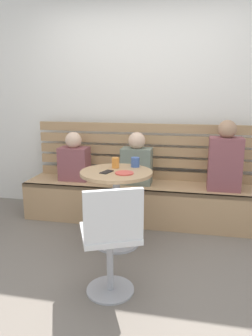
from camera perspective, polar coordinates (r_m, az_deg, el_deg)
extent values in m
plane|color=#70665B|center=(2.73, -1.41, -18.91)|extent=(8.00, 8.00, 0.00)
cube|color=silver|center=(3.92, 4.03, 13.30)|extent=(5.20, 0.10, 2.90)
cube|color=tan|center=(3.70, 2.79, -6.14)|extent=(2.70, 0.52, 0.44)
cube|color=#94734F|center=(3.41, 2.20, -4.30)|extent=(2.70, 0.04, 0.04)
cube|color=#A68157|center=(3.84, 3.39, -1.14)|extent=(2.65, 0.04, 0.10)
cube|color=tan|center=(3.81, 3.42, 1.08)|extent=(2.65, 0.04, 0.10)
cube|color=#A68157|center=(3.78, 3.45, 3.09)|extent=(2.65, 0.04, 0.10)
cube|color=tan|center=(3.76, 3.48, 5.13)|extent=(2.65, 0.04, 0.10)
cube|color=#A68157|center=(3.74, 3.51, 7.20)|extent=(2.65, 0.04, 0.10)
cylinder|color=#ADADB2|center=(3.22, -1.65, -13.24)|extent=(0.44, 0.44, 0.02)
cylinder|color=#ADADB2|center=(3.08, -1.70, -7.33)|extent=(0.07, 0.07, 0.69)
cylinder|color=tan|center=(2.97, -1.75, -0.86)|extent=(0.68, 0.68, 0.03)
cylinder|color=#ADADB2|center=(2.57, -2.83, -20.96)|extent=(0.36, 0.36, 0.02)
cylinder|color=#ADADB2|center=(2.45, -2.89, -16.77)|extent=(0.05, 0.05, 0.45)
cube|color=silver|center=(2.34, -2.96, -11.58)|extent=(0.53, 0.53, 0.04)
cube|color=silver|center=(2.11, -2.25, -8.58)|extent=(0.38, 0.20, 0.36)
cube|color=brown|center=(3.50, 17.32, 0.69)|extent=(0.34, 0.22, 0.56)
sphere|color=#A37A5B|center=(3.44, 17.75, 6.66)|extent=(0.19, 0.19, 0.19)
cube|color=brown|center=(3.80, -9.26, 0.78)|extent=(0.34, 0.22, 0.39)
sphere|color=#DBB293|center=(3.75, -9.42, 4.96)|extent=(0.19, 0.19, 0.19)
cube|color=slate|center=(3.59, 1.92, 0.36)|extent=(0.34, 0.22, 0.41)
sphere|color=#DBB293|center=(3.54, 1.96, 4.94)|extent=(0.19, 0.19, 0.19)
cylinder|color=orange|center=(3.09, -1.90, 0.94)|extent=(0.07, 0.07, 0.10)
cylinder|color=#3D5B9E|center=(3.13, 1.75, 1.05)|extent=(0.08, 0.08, 0.09)
cylinder|color=#DB4C42|center=(2.88, -0.28, -0.90)|extent=(0.17, 0.17, 0.01)
cube|color=black|center=(2.93, -3.49, -0.70)|extent=(0.11, 0.15, 0.01)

